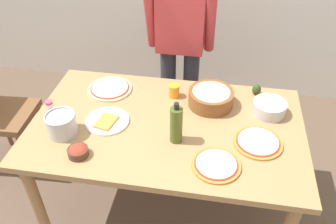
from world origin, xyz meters
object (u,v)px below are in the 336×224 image
(dining_table, at_px, (167,135))
(steel_pot, at_px, (62,124))
(olive_oil_bottle, at_px, (176,125))
(pizza_raw_on_board, at_px, (110,88))
(plate_with_slice, at_px, (107,121))
(pizza_cooked_on_tray, at_px, (258,142))
(cup_orange, at_px, (174,91))
(person_cook, at_px, (180,38))
(mixing_bowl_steel, at_px, (269,108))
(salt_shaker, at_px, (50,108))
(pizza_second_cooked, at_px, (216,165))
(avocado, at_px, (257,90))
(popcorn_bowl, at_px, (211,97))
(small_sauce_bowl, at_px, (78,151))

(dining_table, xyz_separation_m, steel_pot, (-0.57, -0.18, 0.16))
(olive_oil_bottle, bearing_deg, pizza_raw_on_board, 140.88)
(plate_with_slice, bearing_deg, pizza_cooked_on_tray, -2.38)
(cup_orange, bearing_deg, pizza_cooked_on_tray, -34.66)
(dining_table, height_order, olive_oil_bottle, olive_oil_bottle)
(dining_table, height_order, plate_with_slice, plate_with_slice)
(person_cook, distance_m, pizza_cooked_on_tray, 1.02)
(person_cook, xyz_separation_m, mixing_bowl_steel, (0.62, -0.55, -0.14))
(salt_shaker, bearing_deg, steel_pot, -46.58)
(pizza_raw_on_board, bearing_deg, pizza_second_cooked, -37.65)
(pizza_cooked_on_tray, xyz_separation_m, avocado, (0.00, 0.48, 0.03))
(steel_pot, height_order, cup_orange, steel_pot)
(dining_table, distance_m, popcorn_bowl, 0.37)
(person_cook, bearing_deg, dining_table, -87.89)
(small_sauce_bowl, bearing_deg, avocado, 37.55)
(salt_shaker, bearing_deg, small_sauce_bowl, -46.17)
(plate_with_slice, bearing_deg, dining_table, 7.03)
(pizza_cooked_on_tray, xyz_separation_m, salt_shaker, (-1.22, 0.04, 0.04))
(person_cook, relative_size, cup_orange, 19.06)
(dining_table, relative_size, avocado, 22.86)
(pizza_cooked_on_tray, height_order, pizza_second_cooked, same)
(avocado, bearing_deg, popcorn_bowl, -150.25)
(dining_table, distance_m, avocado, 0.67)
(small_sauce_bowl, distance_m, salt_shaker, 0.41)
(person_cook, height_order, salt_shaker, person_cook)
(steel_pot, bearing_deg, cup_orange, 38.91)
(person_cook, relative_size, pizza_raw_on_board, 5.54)
(mixing_bowl_steel, distance_m, cup_orange, 0.60)
(pizza_second_cooked, bearing_deg, pizza_cooked_on_tray, 43.52)
(person_cook, height_order, popcorn_bowl, person_cook)
(plate_with_slice, bearing_deg, small_sauce_bowl, -103.31)
(pizza_raw_on_board, xyz_separation_m, small_sauce_bowl, (0.01, -0.61, 0.02))
(person_cook, height_order, steel_pot, person_cook)
(popcorn_bowl, xyz_separation_m, salt_shaker, (-0.94, -0.27, -0.01))
(dining_table, xyz_separation_m, olive_oil_bottle, (0.07, -0.13, 0.20))
(plate_with_slice, distance_m, salt_shaker, 0.35)
(dining_table, xyz_separation_m, pizza_cooked_on_tray, (0.52, -0.08, 0.10))
(pizza_cooked_on_tray, distance_m, plate_with_slice, 0.88)
(pizza_cooked_on_tray, distance_m, avocado, 0.48)
(dining_table, xyz_separation_m, popcorn_bowl, (0.24, 0.23, 0.15))
(steel_pot, bearing_deg, small_sauce_bowl, -45.80)
(olive_oil_bottle, bearing_deg, person_cook, 96.62)
(person_cook, bearing_deg, cup_orange, -86.50)
(dining_table, xyz_separation_m, pizza_second_cooked, (0.31, -0.29, 0.10))
(person_cook, height_order, avocado, person_cook)
(pizza_raw_on_board, distance_m, mixing_bowl_steel, 1.03)
(pizza_raw_on_board, xyz_separation_m, salt_shaker, (-0.27, -0.32, 0.04))
(pizza_second_cooked, bearing_deg, steel_pot, 172.84)
(person_cook, height_order, small_sauce_bowl, person_cook)
(pizza_second_cooked, bearing_deg, pizza_raw_on_board, 142.35)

